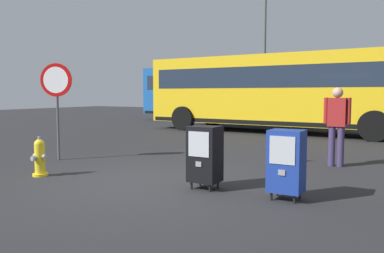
{
  "coord_description": "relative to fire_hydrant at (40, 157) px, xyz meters",
  "views": [
    {
      "loc": [
        4.18,
        -5.39,
        1.54
      ],
      "look_at": [
        0.3,
        1.2,
        0.9
      ],
      "focal_mm": 36.86,
      "sensor_mm": 36.0,
      "label": 1
    }
  ],
  "objects": [
    {
      "name": "street_light_near_left",
      "position": [
        -0.68,
        13.74,
        3.95
      ],
      "size": [
        0.32,
        0.32,
        7.46
      ],
      "color": "#4C4F54",
      "rests_on": "ground_plane"
    },
    {
      "name": "newspaper_box_primary",
      "position": [
        3.13,
        0.7,
        0.22
      ],
      "size": [
        0.48,
        0.42,
        1.02
      ],
      "color": "black",
      "rests_on": "ground_plane"
    },
    {
      "name": "traffic_cone",
      "position": [
        3.6,
        3.82,
        -0.09
      ],
      "size": [
        0.36,
        0.36,
        0.53
      ],
      "color": "black",
      "rests_on": "ground_plane"
    },
    {
      "name": "pedestrian",
      "position": [
        4.58,
        3.84,
        0.6
      ],
      "size": [
        0.55,
        0.22,
        1.67
      ],
      "color": "#382D51",
      "rests_on": "ground_plane"
    },
    {
      "name": "newspaper_box_secondary",
      "position": [
        4.46,
        0.72,
        0.22
      ],
      "size": [
        0.48,
        0.42,
        1.02
      ],
      "color": "black",
      "rests_on": "ground_plane"
    },
    {
      "name": "bus_near",
      "position": [
        1.17,
        10.33,
        1.36
      ],
      "size": [
        10.57,
        3.04,
        3.0
      ],
      "rotation": [
        0.0,
        0.0,
        -0.03
      ],
      "color": "gold",
      "rests_on": "ground_plane"
    },
    {
      "name": "fire_hydrant",
      "position": [
        0.0,
        0.0,
        0.0
      ],
      "size": [
        0.33,
        0.32,
        0.75
      ],
      "color": "yellow",
      "rests_on": "ground_plane"
    },
    {
      "name": "bus_far",
      "position": [
        -2.77,
        14.63,
        1.36
      ],
      "size": [
        10.63,
        3.27,
        3.0
      ],
      "rotation": [
        0.0,
        0.0,
        -0.06
      ],
      "color": "#19519E",
      "rests_on": "ground_plane"
    },
    {
      "name": "ground_plane",
      "position": [
        1.97,
        0.56,
        -0.35
      ],
      "size": [
        60.0,
        60.0,
        0.0
      ],
      "primitive_type": "plane",
      "color": "#262628"
    },
    {
      "name": "stop_sign",
      "position": [
        -1.13,
        1.41,
        1.25
      ],
      "size": [
        0.71,
        0.31,
        2.23
      ],
      "color": "#4C4F54",
      "rests_on": "ground_plane"
    }
  ]
}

